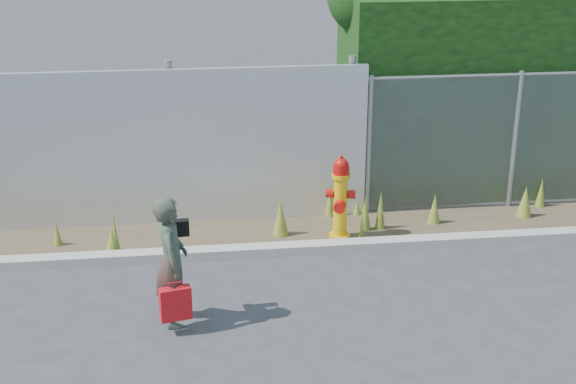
{
  "coord_description": "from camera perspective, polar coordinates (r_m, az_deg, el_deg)",
  "views": [
    {
      "loc": [
        -1.42,
        -7.59,
        4.43
      ],
      "look_at": [
        -0.3,
        1.4,
        1.0
      ],
      "focal_mm": 50.0,
      "sensor_mm": 36.0,
      "label": 1
    }
  ],
  "objects": [
    {
      "name": "black_shoulder_bag",
      "position": [
        8.67,
        -7.83,
        -2.55
      ],
      "size": [
        0.24,
        0.1,
        0.18
      ],
      "rotation": [
        0.0,
        0.0,
        0.06
      ],
      "color": "black"
    },
    {
      "name": "red_tote_bag",
      "position": [
        8.59,
        -8.0,
        -7.85
      ],
      "size": [
        0.33,
        0.12,
        0.43
      ],
      "rotation": [
        0.0,
        0.0,
        0.22
      ],
      "color": "#A91409"
    },
    {
      "name": "corrugated_fence",
      "position": [
        11.25,
        -16.12,
        2.71
      ],
      "size": [
        8.5,
        0.21,
        2.3
      ],
      "color": "silver",
      "rests_on": "ground"
    },
    {
      "name": "weed_strip",
      "position": [
        11.06,
        3.38,
        -2.16
      ],
      "size": [
        16.0,
        1.2,
        0.55
      ],
      "color": "#483A29",
      "rests_on": "ground"
    },
    {
      "name": "curb",
      "position": [
        10.45,
        1.37,
        -3.98
      ],
      "size": [
        16.0,
        0.22,
        0.12
      ],
      "primitive_type": "cube",
      "color": "#A19A91",
      "rests_on": "ground"
    },
    {
      "name": "fire_hydrant",
      "position": [
        10.67,
        3.76,
        -0.52
      ],
      "size": [
        0.39,
        0.35,
        1.17
      ],
      "rotation": [
        0.0,
        0.0,
        -0.25
      ],
      "color": "#E3A80B",
      "rests_on": "ground"
    },
    {
      "name": "ground",
      "position": [
        8.9,
        3.07,
        -9.14
      ],
      "size": [
        80.0,
        80.0,
        0.0
      ],
      "primitive_type": "plane",
      "color": "#363538",
      "rests_on": "ground"
    },
    {
      "name": "woman",
      "position": [
        8.62,
        -8.3,
        -4.89
      ],
      "size": [
        0.37,
        0.55,
        1.46
      ],
      "primitive_type": "imported",
      "rotation": [
        0.0,
        0.0,
        1.62
      ],
      "color": "#10694B",
      "rests_on": "ground"
    }
  ]
}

